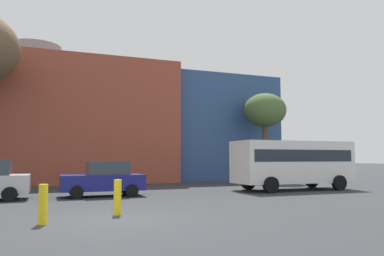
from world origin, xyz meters
TOP-DOWN VIEW (x-y plane):
  - ground_plane at (0.00, 0.00)m, footprint 200.00×200.00m
  - building_backdrop at (-2.92, 21.52)m, footprint 38.53×13.66m
  - parked_car_2 at (0.74, 6.93)m, footprint 3.79×1.86m
  - white_bus at (11.16, 6.71)m, footprint 6.80×2.62m
  - bare_tree_1 at (13.53, 13.34)m, footprint 3.20×3.20m
  - bollard_yellow_0 at (0.33, 0.86)m, footprint 0.24×0.24m
  - bollard_yellow_1 at (-1.86, -0.15)m, footprint 0.24×0.24m

SIDE VIEW (x-z plane):
  - ground_plane at x=0.00m, z-range 0.00..0.00m
  - bollard_yellow_1 at x=-1.86m, z-range 0.00..1.08m
  - bollard_yellow_0 at x=0.33m, z-range 0.00..1.11m
  - parked_car_2 at x=0.74m, z-range 0.00..1.64m
  - white_bus at x=11.16m, z-range 0.26..2.98m
  - building_backdrop at x=-2.92m, z-range -1.04..9.87m
  - bare_tree_1 at x=13.53m, z-range 1.96..8.65m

